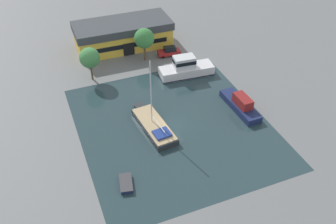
# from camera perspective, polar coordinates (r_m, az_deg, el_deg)

# --- Properties ---
(ground_plane) EXTENTS (440.00, 440.00, 0.00)m
(ground_plane) POSITION_cam_1_polar(r_m,az_deg,el_deg) (56.82, 0.86, -2.13)
(ground_plane) COLOR slate
(water_canal) EXTENTS (27.80, 30.76, 0.01)m
(water_canal) POSITION_cam_1_polar(r_m,az_deg,el_deg) (56.82, 0.86, -2.13)
(water_canal) COLOR #23383D
(water_canal) RESTS_ON ground
(warehouse_building) EXTENTS (19.22, 8.52, 5.24)m
(warehouse_building) POSITION_cam_1_polar(r_m,az_deg,el_deg) (77.00, -6.87, 11.69)
(warehouse_building) COLOR gold
(warehouse_building) RESTS_ON ground
(quay_tree_near_building) EXTENTS (3.76, 3.76, 6.47)m
(quay_tree_near_building) POSITION_cam_1_polar(r_m,az_deg,el_deg) (70.81, -3.64, 11.12)
(quay_tree_near_building) COLOR brown
(quay_tree_near_building) RESTS_ON ground
(quay_tree_by_water) EXTENTS (3.57, 3.57, 6.15)m
(quay_tree_by_water) POSITION_cam_1_polar(r_m,az_deg,el_deg) (66.25, -11.86, 8.08)
(quay_tree_by_water) COLOR brown
(quay_tree_by_water) RESTS_ON ground
(parked_car) EXTENTS (4.59, 2.32, 1.78)m
(parked_car) POSITION_cam_1_polar(r_m,az_deg,el_deg) (73.93, 0.18, 9.22)
(parked_car) COLOR maroon
(parked_car) RESTS_ON ground
(sailboat_moored) EXTENTS (4.24, 11.01, 11.40)m
(sailboat_moored) POSITION_cam_1_polar(r_m,az_deg,el_deg) (56.05, -2.20, -2.05)
(sailboat_moored) COLOR #23282D
(sailboat_moored) RESTS_ON water_canal
(motor_cruiser) EXTENTS (10.05, 4.07, 3.81)m
(motor_cruiser) POSITION_cam_1_polar(r_m,az_deg,el_deg) (67.64, 2.72, 6.65)
(motor_cruiser) COLOR silver
(motor_cruiser) RESTS_ON water_canal
(small_dinghy) EXTENTS (2.18, 3.39, 0.56)m
(small_dinghy) POSITION_cam_1_polar(r_m,az_deg,el_deg) (48.67, -6.42, -10.75)
(small_dinghy) COLOR #19234C
(small_dinghy) RESTS_ON water_canal
(cabin_boat) EXTENTS (2.75, 8.94, 2.65)m
(cabin_boat) POSITION_cam_1_polar(r_m,az_deg,el_deg) (60.56, 11.02, 1.12)
(cabin_boat) COLOR #19234C
(cabin_boat) RESTS_ON water_canal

